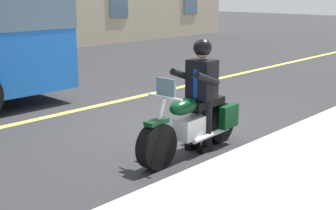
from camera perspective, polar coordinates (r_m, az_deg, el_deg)
The scene contains 4 objects.
ground_plane at distance 8.42m, azimuth -0.63°, elevation -2.47°, with size 80.00×80.00×0.00m, color #28282B.
lane_center_stripe at distance 9.87m, azimuth -9.00°, elevation -0.12°, with size 60.00×0.16×0.01m, color #E5DB4C.
motorcycle_main at distance 6.86m, azimuth 3.24°, elevation -2.47°, with size 2.22×0.68×1.26m.
rider_main at distance 6.87m, azimuth 4.23°, elevation 2.56°, with size 0.64×0.57×1.74m.
Camera 1 is at (5.79, 5.62, 2.42)m, focal length 48.19 mm.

